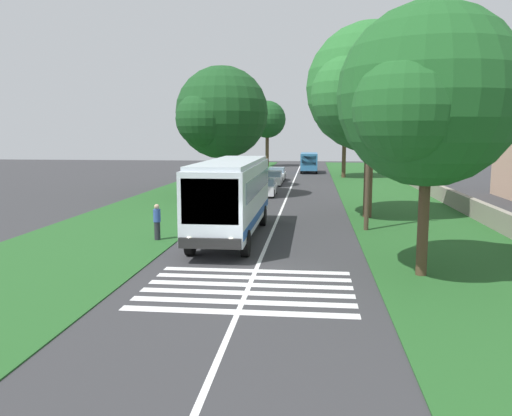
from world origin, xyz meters
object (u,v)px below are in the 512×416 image
at_px(roadside_tree_left_2, 229,118).
at_px(pedestrian, 157,222).
at_px(trailing_car_1, 273,178).
at_px(roadside_tree_left_1, 266,120).
at_px(trailing_car_0, 265,187).
at_px(utility_pole, 368,146).
at_px(roadside_tree_right_2, 424,100).
at_px(roadside_tree_right_0, 343,113).
at_px(trailing_car_2, 277,174).
at_px(roadside_tree_right_1, 368,91).
at_px(trailing_minibus_0, 309,161).
at_px(roadside_tree_left_0, 221,115).
at_px(coach_bus, 232,193).

bearing_deg(roadside_tree_left_2, pedestrian, -178.74).
xyz_separation_m(trailing_car_1, roadside_tree_left_1, (29.82, 3.33, 6.39)).
bearing_deg(roadside_tree_left_2, trailing_car_0, -148.38).
bearing_deg(utility_pole, roadside_tree_left_2, 26.34).
bearing_deg(roadside_tree_left_2, utility_pole, -153.66).
distance_m(trailing_car_1, pedestrian, 27.72).
bearing_deg(utility_pole, roadside_tree_right_2, -173.64).
relative_size(roadside_tree_right_0, pedestrian, 6.50).
xyz_separation_m(trailing_car_1, trailing_car_2, (5.24, -0.01, 0.00)).
bearing_deg(utility_pole, roadside_tree_right_0, -0.95).
bearing_deg(roadside_tree_right_2, roadside_tree_right_1, 2.78).
xyz_separation_m(trailing_car_2, pedestrian, (-32.75, 3.35, 0.24)).
relative_size(roadside_tree_left_2, roadside_tree_right_1, 0.84).
relative_size(trailing_minibus_0, pedestrian, 3.55).
bearing_deg(roadside_tree_left_0, roadside_tree_right_0, -28.37).
xyz_separation_m(trailing_minibus_0, pedestrian, (-44.60, 6.71, -0.64)).
relative_size(trailing_car_2, roadside_tree_left_0, 0.42).
bearing_deg(roadside_tree_right_1, roadside_tree_left_0, 47.61).
relative_size(coach_bus, roadside_tree_left_1, 1.12).
height_order(trailing_car_0, roadside_tree_left_0, roadside_tree_left_0).
bearing_deg(roadside_tree_left_0, roadside_tree_right_1, -132.39).
xyz_separation_m(trailing_car_1, roadside_tree_right_1, (-19.36, -6.99, 6.77)).
xyz_separation_m(trailing_minibus_0, roadside_tree_left_2, (-19.64, 7.26, 4.89)).
xyz_separation_m(trailing_car_0, trailing_car_1, (8.90, 0.02, 0.00)).
distance_m(roadside_tree_left_1, roadside_tree_right_1, 50.25).
xyz_separation_m(trailing_minibus_0, roadside_tree_right_0, (-7.36, -3.85, 5.82)).
relative_size(roadside_tree_right_0, utility_pole, 1.31).
distance_m(roadside_tree_left_2, roadside_tree_right_2, 31.98).
bearing_deg(trailing_car_1, pedestrian, 173.09).
relative_size(trailing_minibus_0, roadside_tree_left_0, 0.59).
bearing_deg(coach_bus, roadside_tree_right_1, -44.70).
bearing_deg(roadside_tree_left_1, utility_pole, -169.44).
relative_size(trailing_car_1, utility_pole, 0.51).
relative_size(trailing_minibus_0, roadside_tree_left_1, 0.60).
distance_m(coach_bus, roadside_tree_right_0, 37.16).
xyz_separation_m(coach_bus, roadside_tree_left_0, (16.46, 3.43, 4.28)).
relative_size(coach_bus, roadside_tree_left_2, 1.18).
relative_size(trailing_car_1, roadside_tree_right_0, 0.39).
distance_m(trailing_minibus_0, roadside_tree_left_0, 28.25).
bearing_deg(roadside_tree_left_2, roadside_tree_right_0, -42.14).
height_order(roadside_tree_left_0, roadside_tree_left_1, roadside_tree_left_0).
relative_size(trailing_car_1, roadside_tree_left_2, 0.45).
height_order(roadside_tree_left_1, roadside_tree_right_0, roadside_tree_right_0).
bearing_deg(roadside_tree_right_2, coach_bus, 51.46).
bearing_deg(trailing_car_0, utility_pole, -156.06).
distance_m(roadside_tree_right_1, pedestrian, 14.69).
relative_size(roadside_tree_left_1, pedestrian, 5.92).
relative_size(roadside_tree_right_0, roadside_tree_right_1, 0.97).
bearing_deg(roadside_tree_right_1, coach_bus, 135.30).
xyz_separation_m(roadside_tree_left_1, roadside_tree_right_2, (-62.21, -10.96, -0.96)).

